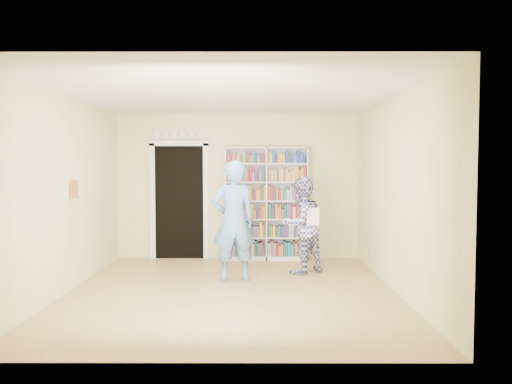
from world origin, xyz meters
TOP-DOWN VIEW (x-y plane):
  - floor at (0.00, 0.00)m, footprint 5.00×5.00m
  - ceiling at (0.00, 0.00)m, footprint 5.00×5.00m
  - wall_back at (0.00, 2.50)m, footprint 4.50×0.00m
  - wall_left at (-2.25, 0.00)m, footprint 0.00×5.00m
  - wall_right at (2.25, 0.00)m, footprint 0.00×5.00m
  - bookshelf at (0.52, 2.34)m, footprint 1.50×0.28m
  - doorway at (-1.10, 2.48)m, footprint 1.10×0.08m
  - wall_art at (-2.23, 0.20)m, footprint 0.03×0.25m
  - man_blue at (-0.00, 0.62)m, footprint 0.75×0.59m
  - man_plaid at (1.07, 1.20)m, footprint 0.96×0.92m
  - paper_sheet at (1.23, 0.97)m, footprint 0.20×0.02m

SIDE VIEW (x-z plane):
  - floor at x=0.00m, z-range 0.00..0.00m
  - man_plaid at x=1.07m, z-range 0.00..1.56m
  - man_blue at x=0.00m, z-range 0.00..1.81m
  - paper_sheet at x=1.23m, z-range 0.80..1.07m
  - bookshelf at x=0.52m, z-range 0.01..2.08m
  - doorway at x=-1.10m, z-range -0.04..2.39m
  - wall_back at x=0.00m, z-range -0.90..3.60m
  - wall_left at x=-2.25m, z-range -1.15..3.85m
  - wall_right at x=2.25m, z-range -1.15..3.85m
  - wall_art at x=-2.23m, z-range 1.27..1.52m
  - ceiling at x=0.00m, z-range 2.70..2.70m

